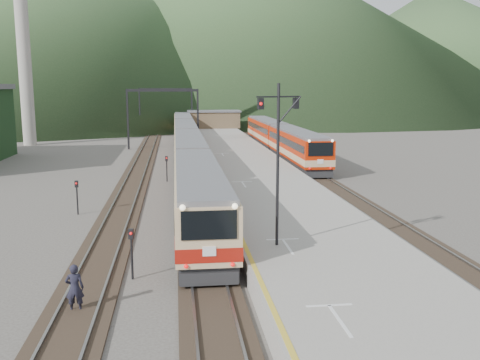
{
  "coord_description": "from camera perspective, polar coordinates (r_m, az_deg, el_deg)",
  "views": [
    {
      "loc": [
        -1.27,
        -17.45,
        8.35
      ],
      "look_at": [
        3.07,
        18.35,
        2.0
      ],
      "focal_mm": 40.0,
      "sensor_mm": 36.0,
      "label": 1
    }
  ],
  "objects": [
    {
      "name": "gantry_far",
      "position": [
        97.5,
        -7.92,
        8.27
      ],
      "size": [
        9.55,
        0.25,
        8.0
      ],
      "color": "black",
      "rests_on": "ground"
    },
    {
      "name": "track_far",
      "position": [
        58.16,
        -10.52,
        1.63
      ],
      "size": [
        2.6,
        200.0,
        0.23
      ],
      "color": "black",
      "rests_on": "ground"
    },
    {
      "name": "smokestack",
      "position": [
        82.37,
        -22.15,
        13.9
      ],
      "size": [
        1.8,
        1.8,
        30.0
      ],
      "primitive_type": "cylinder",
      "color": "#9E998E",
      "rests_on": "ground"
    },
    {
      "name": "hill_a",
      "position": [
        212.14,
        -18.07,
        15.37
      ],
      "size": [
        180.0,
        180.0,
        60.0
      ],
      "primitive_type": "cone",
      "color": "#2F4E29",
      "rests_on": "ground"
    },
    {
      "name": "signal_mast",
      "position": [
        24.39,
        4.07,
        3.35
      ],
      "size": [
        2.12,
        0.79,
        7.48
      ],
      "color": "black",
      "rests_on": "platform"
    },
    {
      "name": "track_second",
      "position": [
        59.43,
        5.57,
        1.93
      ],
      "size": [
        2.6,
        200.0,
        0.23
      ],
      "color": "black",
      "rests_on": "ground"
    },
    {
      "name": "hill_b",
      "position": [
        251.11,
        0.3,
        16.65
      ],
      "size": [
        220.0,
        220.0,
        75.0
      ],
      "primitive_type": "cone",
      "color": "#2F4E29",
      "rests_on": "ground"
    },
    {
      "name": "track_main",
      "position": [
        58.05,
        -5.59,
        1.74
      ],
      "size": [
        2.6,
        200.0,
        0.23
      ],
      "color": "black",
      "rests_on": "ground"
    },
    {
      "name": "ground",
      "position": [
        19.38,
        -2.57,
        -15.54
      ],
      "size": [
        400.0,
        400.0,
        0.0
      ],
      "primitive_type": "plane",
      "color": "#47423D",
      "rests_on": "ground"
    },
    {
      "name": "short_signal_c",
      "position": [
        36.58,
        -17.0,
        -1.31
      ],
      "size": [
        0.23,
        0.17,
        2.27
      ],
      "color": "black",
      "rests_on": "ground"
    },
    {
      "name": "short_signal_a",
      "position": [
        23.83,
        -11.5,
        -7.02
      ],
      "size": [
        0.25,
        0.21,
        2.27
      ],
      "color": "black",
      "rests_on": "ground"
    },
    {
      "name": "gantry_near",
      "position": [
        72.52,
        -8.23,
        7.7
      ],
      "size": [
        9.55,
        0.25,
        8.0
      ],
      "color": "black",
      "rests_on": "ground"
    },
    {
      "name": "station_shed",
      "position": [
        95.87,
        -2.81,
        6.52
      ],
      "size": [
        9.4,
        4.4,
        3.1
      ],
      "color": "brown",
      "rests_on": "platform"
    },
    {
      "name": "second_train",
      "position": [
        66.21,
        4.25,
        4.38
      ],
      "size": [
        2.75,
        37.53,
        3.36
      ],
      "color": "#B22105",
      "rests_on": "track_second"
    },
    {
      "name": "hill_c",
      "position": [
        253.75,
        19.65,
        13.19
      ],
      "size": [
        160.0,
        160.0,
        50.0
      ],
      "primitive_type": "cone",
      "color": "#2F4E29",
      "rests_on": "ground"
    },
    {
      "name": "worker",
      "position": [
        21.2,
        -17.23,
        -10.97
      ],
      "size": [
        0.7,
        0.48,
        1.86
      ],
      "primitive_type": "imported",
      "rotation": [
        0.0,
        0.0,
        3.19
      ],
      "color": "black",
      "rests_on": "ground"
    },
    {
      "name": "short_signal_b",
      "position": [
        47.6,
        -7.83,
        1.58
      ],
      "size": [
        0.24,
        0.18,
        2.27
      ],
      "color": "black",
      "rests_on": "ground"
    },
    {
      "name": "main_train",
      "position": [
        59.13,
        -5.65,
        3.69
      ],
      "size": [
        2.76,
        75.76,
        3.37
      ],
      "color": "tan",
      "rests_on": "track_main"
    },
    {
      "name": "platform",
      "position": [
        56.42,
        0.15,
        1.99
      ],
      "size": [
        8.0,
        100.0,
        1.0
      ],
      "primitive_type": "cube",
      "color": "gray",
      "rests_on": "ground"
    }
  ]
}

